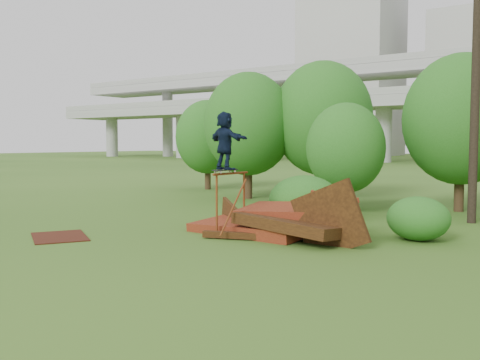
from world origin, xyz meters
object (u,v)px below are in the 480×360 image
Objects in this scene: scrap_pile at (276,223)px; skater at (225,141)px; flat_plate at (59,237)px; utility_pole at (476,70)px.

scrap_pile is 3.46× the size of skater.
scrap_pile is 2.88× the size of flat_plate.
skater is 5.38m from flat_plate.
flat_plate is at bearing 55.04° from skater.
skater is 0.17× the size of utility_pole.
skater is at bearing -128.32° from utility_pole.
skater is (-1.21, -0.81, 2.34)m from scrap_pile.
flat_plate is 0.20× the size of utility_pole.
scrap_pile reaches higher than flat_plate.
utility_pole reaches higher than flat_plate.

